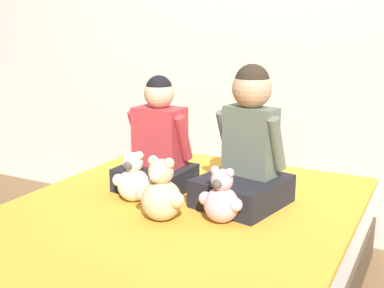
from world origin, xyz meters
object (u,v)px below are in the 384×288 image
(child_on_left, at_px, (158,145))
(bed, at_px, (173,260))
(child_on_right, at_px, (247,150))
(teddy_bear_held_by_right_child, at_px, (222,199))
(teddy_bear_between_children, at_px, (161,194))
(teddy_bear_held_by_left_child, at_px, (133,180))

(child_on_left, bearing_deg, bed, -47.44)
(child_on_right, height_order, teddy_bear_held_by_right_child, child_on_right)
(child_on_left, distance_m, child_on_right, 0.49)
(child_on_left, height_order, teddy_bear_between_children, child_on_left)
(teddy_bear_held_by_left_child, distance_m, teddy_bear_between_children, 0.28)
(teddy_bear_held_by_left_child, xyz_separation_m, teddy_bear_held_by_right_child, (0.49, -0.04, -0.00))
(child_on_right, xyz_separation_m, teddy_bear_held_by_right_child, (-0.01, -0.27, -0.16))
(teddy_bear_held_by_left_child, bearing_deg, teddy_bear_between_children, -33.05)
(child_on_left, bearing_deg, teddy_bear_between_children, -55.41)
(child_on_left, height_order, teddy_bear_held_by_left_child, child_on_left)
(bed, distance_m, teddy_bear_held_by_right_child, 0.42)
(teddy_bear_held_by_left_child, height_order, teddy_bear_held_by_right_child, teddy_bear_held_by_left_child)
(bed, xyz_separation_m, child_on_right, (0.25, 0.28, 0.50))
(bed, height_order, child_on_right, child_on_right)
(child_on_left, distance_m, teddy_bear_held_by_left_child, 0.26)
(bed, distance_m, teddy_bear_held_by_left_child, 0.42)
(child_on_left, relative_size, child_on_right, 0.89)
(bed, distance_m, child_on_left, 0.59)
(child_on_right, relative_size, teddy_bear_held_by_left_child, 2.62)
(child_on_left, xyz_separation_m, teddy_bear_held_by_right_child, (0.48, -0.27, -0.13))
(teddy_bear_between_children, bearing_deg, teddy_bear_held_by_left_child, 151.65)
(child_on_right, distance_m, teddy_bear_between_children, 0.47)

